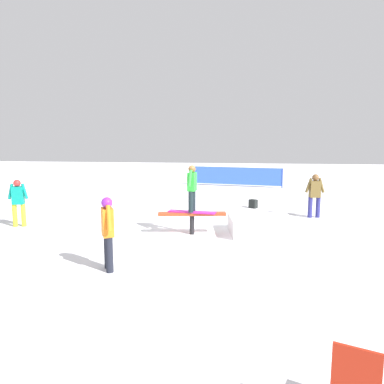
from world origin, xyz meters
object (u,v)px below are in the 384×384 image
(rail_feature, at_px, (192,216))
(bystander_orange, at_px, (108,230))
(bystander_brown, at_px, (315,193))
(main_rider_on_rail, at_px, (192,189))
(backpack_on_snow, at_px, (253,204))
(bystander_teal, at_px, (18,200))

(rail_feature, distance_m, bystander_orange, 3.48)
(bystander_brown, bearing_deg, main_rider_on_rail, 25.52)
(rail_feature, bearing_deg, main_rider_on_rail, 0.00)
(rail_feature, bearing_deg, bystander_brown, -153.01)
(bystander_orange, bearing_deg, bystander_brown, -69.19)
(main_rider_on_rail, relative_size, backpack_on_snow, 4.17)
(bystander_teal, distance_m, backpack_on_snow, 8.54)
(main_rider_on_rail, height_order, bystander_teal, main_rider_on_rail)
(bystander_orange, xyz_separation_m, backpack_on_snow, (-3.32, -7.51, -0.71))
(rail_feature, distance_m, bystander_brown, 4.88)
(main_rider_on_rail, xyz_separation_m, bystander_orange, (1.39, 3.17, -0.44))
(rail_feature, xyz_separation_m, backpack_on_snow, (-1.93, -4.34, -0.37))
(bystander_brown, bearing_deg, rail_feature, 25.52)
(main_rider_on_rail, height_order, bystander_brown, main_rider_on_rail)
(rail_feature, xyz_separation_m, bystander_orange, (1.39, 3.17, 0.34))
(rail_feature, xyz_separation_m, main_rider_on_rail, (0.00, 0.00, 0.78))
(rail_feature, xyz_separation_m, bystander_brown, (-3.98, -2.81, 0.32))
(bystander_teal, bearing_deg, rail_feature, -16.87)
(main_rider_on_rail, height_order, backpack_on_snow, main_rider_on_rail)
(rail_feature, xyz_separation_m, bystander_teal, (5.55, -0.26, 0.30))
(bystander_teal, bearing_deg, bystander_orange, -53.76)
(main_rider_on_rail, bearing_deg, bystander_teal, 4.82)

